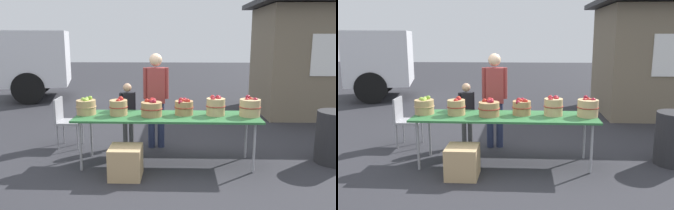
# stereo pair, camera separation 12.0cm
# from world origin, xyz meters

# --- Properties ---
(ground_plane) EXTENTS (40.00, 40.00, 0.00)m
(ground_plane) POSITION_xyz_m (0.00, 0.00, 0.00)
(ground_plane) COLOR #2D2D33
(market_table) EXTENTS (2.70, 0.76, 0.75)m
(market_table) POSITION_xyz_m (0.00, 0.00, 0.71)
(market_table) COLOR #2D6B38
(market_table) RESTS_ON ground
(apple_basket_green_0) EXTENTS (0.31, 0.31, 0.27)m
(apple_basket_green_0) POSITION_xyz_m (-1.22, 0.05, 0.87)
(apple_basket_green_0) COLOR tan
(apple_basket_green_0) RESTS_ON market_table
(apple_basket_red_0) EXTENTS (0.28, 0.28, 0.28)m
(apple_basket_red_0) POSITION_xyz_m (-0.72, 0.03, 0.87)
(apple_basket_red_0) COLOR tan
(apple_basket_red_0) RESTS_ON market_table
(apple_basket_red_1) EXTENTS (0.32, 0.32, 0.26)m
(apple_basket_red_1) POSITION_xyz_m (-0.23, -0.03, 0.87)
(apple_basket_red_1) COLOR #A87F51
(apple_basket_red_1) RESTS_ON market_table
(apple_basket_red_2) EXTENTS (0.29, 0.29, 0.25)m
(apple_basket_red_2) POSITION_xyz_m (0.25, 0.08, 0.87)
(apple_basket_red_2) COLOR #A87F51
(apple_basket_red_2) RESTS_ON market_table
(apple_basket_red_3) EXTENTS (0.29, 0.29, 0.29)m
(apple_basket_red_3) POSITION_xyz_m (0.71, 0.07, 0.89)
(apple_basket_red_3) COLOR tan
(apple_basket_red_3) RESTS_ON market_table
(apple_basket_red_4) EXTENTS (0.32, 0.32, 0.31)m
(apple_basket_red_4) POSITION_xyz_m (1.21, 0.02, 0.88)
(apple_basket_red_4) COLOR tan
(apple_basket_red_4) RESTS_ON market_table
(vendor_adult) EXTENTS (0.43, 0.24, 1.62)m
(vendor_adult) POSITION_xyz_m (-0.22, 0.79, 0.95)
(vendor_adult) COLOR #262D4C
(vendor_adult) RESTS_ON ground
(child_customer) EXTENTS (0.27, 0.22, 1.11)m
(child_customer) POSITION_xyz_m (-0.72, 0.86, 0.65)
(child_customer) COLOR #3F3F3F
(child_customer) RESTS_ON ground
(food_kiosk) EXTENTS (3.51, 2.91, 2.74)m
(food_kiosk) POSITION_xyz_m (3.70, 3.78, 1.38)
(food_kiosk) COLOR #726651
(food_kiosk) RESTS_ON ground
(folding_chair) EXTENTS (0.41, 0.41, 0.86)m
(folding_chair) POSITION_xyz_m (-1.80, 0.78, 0.51)
(folding_chair) COLOR #99999E
(folding_chair) RESTS_ON ground
(produce_crate) EXTENTS (0.43, 0.43, 0.43)m
(produce_crate) POSITION_xyz_m (-0.55, -0.52, 0.22)
(produce_crate) COLOR tan
(produce_crate) RESTS_ON ground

